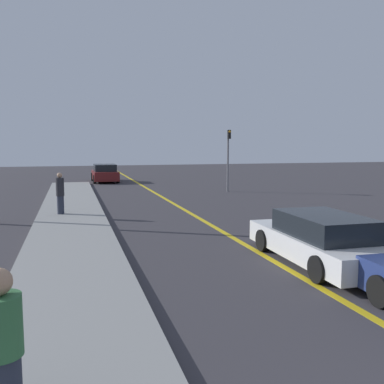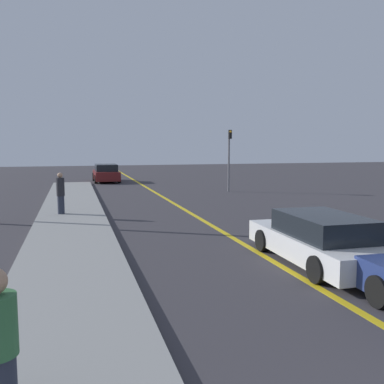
{
  "view_description": "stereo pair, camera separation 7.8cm",
  "coord_description": "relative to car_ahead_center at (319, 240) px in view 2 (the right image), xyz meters",
  "views": [
    {
      "loc": [
        -4.92,
        -1.25,
        2.97
      ],
      "look_at": [
        -0.71,
        13.62,
        1.25
      ],
      "focal_mm": 40.0,
      "sensor_mm": 36.0,
      "label": 1
    },
    {
      "loc": [
        -4.85,
        -1.27,
        2.97
      ],
      "look_at": [
        -0.71,
        13.62,
        1.25
      ],
      "focal_mm": 40.0,
      "sensor_mm": 36.0,
      "label": 2
    }
  ],
  "objects": [
    {
      "name": "road_center_line",
      "position": [
        -1.02,
        10.04,
        -0.6
      ],
      "size": [
        0.2,
        60.0,
        0.01
      ],
      "color": "gold",
      "rests_on": "ground_plane"
    },
    {
      "name": "sidewalk_left",
      "position": [
        -6.0,
        7.96,
        -0.53
      ],
      "size": [
        2.64,
        31.85,
        0.15
      ],
      "color": "gray",
      "rests_on": "ground_plane"
    },
    {
      "name": "car_ahead_center",
      "position": [
        0.0,
        0.0,
        0.0
      ],
      "size": [
        1.98,
        4.67,
        1.26
      ],
      "rotation": [
        0.0,
        0.0,
        -0.02
      ],
      "color": "silver",
      "rests_on": "ground_plane"
    },
    {
      "name": "car_far_distant",
      "position": [
        -3.38,
        25.22,
        0.07
      ],
      "size": [
        2.01,
        4.19,
        1.41
      ],
      "rotation": [
        0.0,
        0.0,
        0.01
      ],
      "color": "maroon",
      "rests_on": "ground_plane"
    },
    {
      "name": "pedestrian_mid_group",
      "position": [
        -6.4,
        8.81,
        0.39
      ],
      "size": [
        0.32,
        0.32,
        1.68
      ],
      "color": "#282D3D",
      "rests_on": "sidewalk_left"
    },
    {
      "name": "traffic_light",
      "position": [
        3.56,
        15.99,
        1.78
      ],
      "size": [
        0.18,
        0.4,
        3.86
      ],
      "color": "slate",
      "rests_on": "ground_plane"
    }
  ]
}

